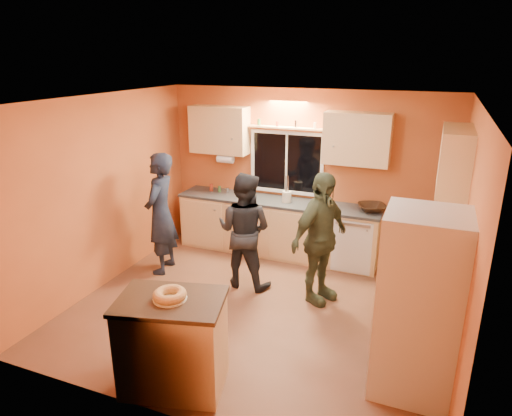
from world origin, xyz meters
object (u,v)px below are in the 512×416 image
at_px(person_center, 244,230).
at_px(person_right, 320,239).
at_px(person_left, 161,214).
at_px(refrigerator, 418,305).
at_px(island, 173,343).

relative_size(person_center, person_right, 0.93).
xyz_separation_m(person_left, person_right, (2.35, 0.00, -0.03)).
height_order(person_left, person_center, person_left).
bearing_deg(person_right, person_left, 114.50).
relative_size(person_left, person_center, 1.11).
height_order(refrigerator, island, refrigerator).
height_order(island, person_left, person_left).
xyz_separation_m(person_center, person_right, (1.06, -0.04, 0.06)).
bearing_deg(refrigerator, person_left, 160.24).
distance_m(person_left, person_right, 2.35).
xyz_separation_m(refrigerator, person_left, (-3.60, 1.30, -0.01)).
relative_size(person_left, person_right, 1.03).
height_order(island, person_right, person_right).
xyz_separation_m(refrigerator, island, (-2.12, -0.83, -0.42)).
height_order(person_left, person_right, person_left).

